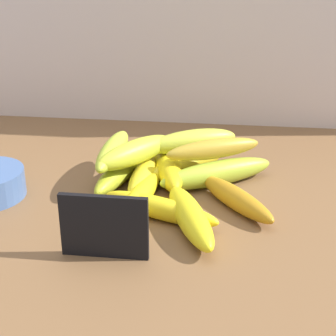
{
  "coord_description": "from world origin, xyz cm",
  "views": [
    {
      "loc": [
        14.15,
        -70.65,
        38.44
      ],
      "look_at": [
        5.04,
        0.35,
        8.0
      ],
      "focal_mm": 54.96,
      "sensor_mm": 36.0,
      "label": 1
    }
  ],
  "objects_px": {
    "banana_3": "(160,208)",
    "banana_12": "(136,152)",
    "banana_0": "(186,165)",
    "banana_4": "(217,173)",
    "banana_1": "(138,199)",
    "banana_9": "(193,142)",
    "banana_5": "(168,168)",
    "banana_10": "(113,151)",
    "chalkboard_sign": "(104,229)",
    "banana_2": "(190,217)",
    "banana_8": "(144,175)",
    "banana_11": "(214,149)",
    "banana_7": "(236,198)",
    "banana_6": "(121,171)"
  },
  "relations": [
    {
      "from": "banana_10",
      "to": "banana_6",
      "type": "bearing_deg",
      "value": -0.15
    },
    {
      "from": "banana_12",
      "to": "banana_0",
      "type": "bearing_deg",
      "value": 33.41
    },
    {
      "from": "banana_0",
      "to": "banana_9",
      "type": "xyz_separation_m",
      "value": [
        0.01,
        0.01,
        0.04
      ]
    },
    {
      "from": "banana_1",
      "to": "banana_11",
      "type": "xyz_separation_m",
      "value": [
        0.1,
        0.11,
        0.04
      ]
    },
    {
      "from": "banana_1",
      "to": "banana_11",
      "type": "bearing_deg",
      "value": 47.69
    },
    {
      "from": "banana_0",
      "to": "banana_4",
      "type": "distance_m",
      "value": 0.07
    },
    {
      "from": "banana_6",
      "to": "banana_11",
      "type": "height_order",
      "value": "banana_11"
    },
    {
      "from": "banana_5",
      "to": "banana_1",
      "type": "bearing_deg",
      "value": -105.33
    },
    {
      "from": "banana_1",
      "to": "banana_12",
      "type": "distance_m",
      "value": 0.1
    },
    {
      "from": "banana_5",
      "to": "banana_7",
      "type": "relative_size",
      "value": 1.02
    },
    {
      "from": "banana_9",
      "to": "banana_12",
      "type": "bearing_deg",
      "value": -144.54
    },
    {
      "from": "banana_6",
      "to": "banana_9",
      "type": "height_order",
      "value": "banana_9"
    },
    {
      "from": "banana_1",
      "to": "banana_7",
      "type": "bearing_deg",
      "value": 8.11
    },
    {
      "from": "banana_2",
      "to": "banana_5",
      "type": "bearing_deg",
      "value": 107.59
    },
    {
      "from": "banana_2",
      "to": "banana_5",
      "type": "distance_m",
      "value": 0.17
    },
    {
      "from": "banana_10",
      "to": "chalkboard_sign",
      "type": "bearing_deg",
      "value": -79.75
    },
    {
      "from": "banana_5",
      "to": "banana_10",
      "type": "xyz_separation_m",
      "value": [
        -0.09,
        -0.01,
        0.03
      ]
    },
    {
      "from": "banana_2",
      "to": "banana_6",
      "type": "bearing_deg",
      "value": 131.21
    },
    {
      "from": "banana_3",
      "to": "banana_8",
      "type": "bearing_deg",
      "value": 110.51
    },
    {
      "from": "banana_2",
      "to": "banana_9",
      "type": "distance_m",
      "value": 0.2
    },
    {
      "from": "banana_0",
      "to": "banana_5",
      "type": "height_order",
      "value": "banana_5"
    },
    {
      "from": "banana_4",
      "to": "banana_8",
      "type": "xyz_separation_m",
      "value": [
        -0.12,
        -0.02,
        -0.0
      ]
    },
    {
      "from": "banana_2",
      "to": "banana_11",
      "type": "bearing_deg",
      "value": 82.01
    },
    {
      "from": "banana_2",
      "to": "banana_9",
      "type": "xyz_separation_m",
      "value": [
        -0.01,
        0.2,
        0.04
      ]
    },
    {
      "from": "banana_2",
      "to": "banana_3",
      "type": "xyz_separation_m",
      "value": [
        -0.05,
        0.03,
        -0.0
      ]
    },
    {
      "from": "banana_6",
      "to": "banana_7",
      "type": "xyz_separation_m",
      "value": [
        0.19,
        -0.08,
        -0.0
      ]
    },
    {
      "from": "banana_4",
      "to": "banana_12",
      "type": "relative_size",
      "value": 1.27
    },
    {
      "from": "banana_5",
      "to": "banana_3",
      "type": "bearing_deg",
      "value": -87.75
    },
    {
      "from": "banana_7",
      "to": "banana_8",
      "type": "bearing_deg",
      "value": 156.67
    },
    {
      "from": "banana_1",
      "to": "banana_9",
      "type": "relative_size",
      "value": 1.24
    },
    {
      "from": "chalkboard_sign",
      "to": "banana_9",
      "type": "height_order",
      "value": "chalkboard_sign"
    },
    {
      "from": "banana_3",
      "to": "banana_4",
      "type": "distance_m",
      "value": 0.15
    },
    {
      "from": "banana_0",
      "to": "banana_11",
      "type": "height_order",
      "value": "banana_11"
    },
    {
      "from": "banana_5",
      "to": "banana_8",
      "type": "height_order",
      "value": "banana_5"
    },
    {
      "from": "banana_6",
      "to": "banana_3",
      "type": "bearing_deg",
      "value": -55.71
    },
    {
      "from": "banana_3",
      "to": "banana_12",
      "type": "height_order",
      "value": "banana_12"
    },
    {
      "from": "banana_11",
      "to": "banana_4",
      "type": "bearing_deg",
      "value": -61.44
    },
    {
      "from": "banana_3",
      "to": "banana_6",
      "type": "relative_size",
      "value": 0.99
    },
    {
      "from": "banana_8",
      "to": "banana_6",
      "type": "bearing_deg",
      "value": 164.53
    },
    {
      "from": "banana_0",
      "to": "banana_10",
      "type": "relative_size",
      "value": 1.0
    },
    {
      "from": "banana_9",
      "to": "banana_12",
      "type": "distance_m",
      "value": 0.11
    },
    {
      "from": "banana_5",
      "to": "banana_9",
      "type": "xyz_separation_m",
      "value": [
        0.04,
        0.04,
        0.03
      ]
    },
    {
      "from": "banana_4",
      "to": "banana_10",
      "type": "bearing_deg",
      "value": -178.27
    },
    {
      "from": "banana_4",
      "to": "banana_7",
      "type": "distance_m",
      "value": 0.09
    },
    {
      "from": "banana_7",
      "to": "banana_9",
      "type": "distance_m",
      "value": 0.15
    },
    {
      "from": "banana_8",
      "to": "banana_11",
      "type": "relative_size",
      "value": 1.08
    },
    {
      "from": "banana_4",
      "to": "banana_2",
      "type": "bearing_deg",
      "value": -101.43
    },
    {
      "from": "banana_1",
      "to": "banana_6",
      "type": "xyz_separation_m",
      "value": [
        -0.05,
        0.1,
        0.0
      ]
    },
    {
      "from": "banana_0",
      "to": "banana_4",
      "type": "bearing_deg",
      "value": -34.24
    },
    {
      "from": "banana_0",
      "to": "banana_1",
      "type": "relative_size",
      "value": 0.87
    }
  ]
}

